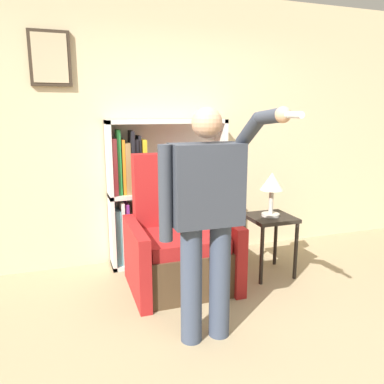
{
  "coord_description": "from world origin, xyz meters",
  "views": [
    {
      "loc": [
        -1.05,
        -1.9,
        1.6
      ],
      "look_at": [
        -0.14,
        0.79,
        0.99
      ],
      "focal_mm": 35.0,
      "sensor_mm": 36.0,
      "label": 1
    }
  ],
  "objects_px": {
    "armchair": "(179,246)",
    "person_standing": "(207,212)",
    "table_lamp": "(272,185)",
    "bookcase": "(153,198)",
    "side_table": "(270,227)"
  },
  "relations": [
    {
      "from": "armchair",
      "to": "person_standing",
      "type": "height_order",
      "value": "person_standing"
    },
    {
      "from": "bookcase",
      "to": "side_table",
      "type": "distance_m",
      "value": 1.24
    },
    {
      "from": "person_standing",
      "to": "side_table",
      "type": "relative_size",
      "value": 2.71
    },
    {
      "from": "bookcase",
      "to": "armchair",
      "type": "height_order",
      "value": "bookcase"
    },
    {
      "from": "person_standing",
      "to": "table_lamp",
      "type": "bearing_deg",
      "value": 40.04
    },
    {
      "from": "bookcase",
      "to": "table_lamp",
      "type": "xyz_separation_m",
      "value": [
        1.02,
        -0.67,
        0.2
      ]
    },
    {
      "from": "armchair",
      "to": "person_standing",
      "type": "relative_size",
      "value": 0.75
    },
    {
      "from": "table_lamp",
      "to": "armchair",
      "type": "bearing_deg",
      "value": 175.02
    },
    {
      "from": "bookcase",
      "to": "side_table",
      "type": "height_order",
      "value": "bookcase"
    },
    {
      "from": "armchair",
      "to": "side_table",
      "type": "xyz_separation_m",
      "value": [
        0.91,
        -0.08,
        0.12
      ]
    },
    {
      "from": "side_table",
      "to": "armchair",
      "type": "bearing_deg",
      "value": 175.02
    },
    {
      "from": "armchair",
      "to": "side_table",
      "type": "height_order",
      "value": "armchair"
    },
    {
      "from": "bookcase",
      "to": "person_standing",
      "type": "xyz_separation_m",
      "value": [
        0.03,
        -1.5,
        0.23
      ]
    },
    {
      "from": "armchair",
      "to": "table_lamp",
      "type": "distance_m",
      "value": 1.06
    },
    {
      "from": "bookcase",
      "to": "side_table",
      "type": "relative_size",
      "value": 2.53
    }
  ]
}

